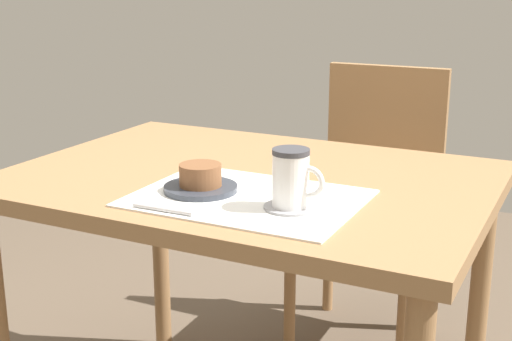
% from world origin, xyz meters
% --- Properties ---
extents(dining_table, '(1.07, 0.78, 0.73)m').
position_xyz_m(dining_table, '(0.00, 0.00, 0.64)').
color(dining_table, '#997047').
rests_on(dining_table, ground_plane).
extents(wooden_chair, '(0.43, 0.43, 0.88)m').
position_xyz_m(wooden_chair, '(0.08, 0.71, 0.49)').
color(wooden_chair, '#997047').
rests_on(wooden_chair, ground_plane).
extents(placemat, '(0.45, 0.33, 0.00)m').
position_xyz_m(placemat, '(0.08, -0.17, 0.73)').
color(placemat, white).
rests_on(placemat, dining_table).
extents(pastry_plate, '(0.15, 0.15, 0.01)m').
position_xyz_m(pastry_plate, '(-0.03, -0.17, 0.74)').
color(pastry_plate, '#333842').
rests_on(pastry_plate, placemat).
extents(pastry, '(0.09, 0.09, 0.05)m').
position_xyz_m(pastry, '(-0.03, -0.17, 0.76)').
color(pastry, brown).
rests_on(pastry, pastry_plate).
extents(coffee_coaster, '(0.10, 0.10, 0.00)m').
position_xyz_m(coffee_coaster, '(0.19, -0.19, 0.73)').
color(coffee_coaster, '#99999E').
rests_on(coffee_coaster, placemat).
extents(coffee_mug, '(0.10, 0.07, 0.11)m').
position_xyz_m(coffee_mug, '(0.19, -0.19, 0.79)').
color(coffee_mug, white).
rests_on(coffee_mug, coffee_coaster).
extents(teaspoon, '(0.13, 0.01, 0.01)m').
position_xyz_m(teaspoon, '(-0.02, -0.32, 0.73)').
color(teaspoon, silver).
rests_on(teaspoon, placemat).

